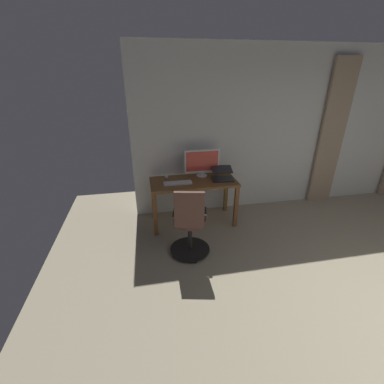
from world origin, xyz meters
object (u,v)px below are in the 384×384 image
(computer_monitor, at_px, (202,162))
(office_chair, at_px, (190,226))
(desk, at_px, (193,187))
(computer_keyboard, at_px, (178,183))
(laptop, at_px, (222,175))
(computer_mouse, at_px, (166,177))

(computer_monitor, bearing_deg, office_chair, 69.21)
(desk, xyz_separation_m, computer_monitor, (-0.18, -0.19, 0.35))
(computer_keyboard, xyz_separation_m, laptop, (-0.74, -0.07, 0.04))
(desk, relative_size, computer_mouse, 13.73)
(desk, distance_m, computer_monitor, 0.44)
(office_chair, xyz_separation_m, computer_mouse, (0.19, -1.07, 0.30))
(desk, height_order, computer_monitor, computer_monitor)
(laptop, distance_m, computer_mouse, 0.92)
(desk, height_order, computer_mouse, computer_mouse)
(desk, relative_size, office_chair, 1.34)
(laptop, bearing_deg, computer_keyboard, 11.93)
(computer_monitor, xyz_separation_m, laptop, (-0.30, 0.20, -0.19))
(desk, bearing_deg, laptop, 179.69)
(office_chair, distance_m, computer_mouse, 1.13)
(office_chair, xyz_separation_m, computer_monitor, (-0.40, -1.06, 0.52))
(office_chair, relative_size, computer_mouse, 10.25)
(desk, relative_size, computer_monitor, 2.37)
(laptop, relative_size, computer_mouse, 3.91)
(office_chair, relative_size, computer_monitor, 1.77)
(laptop, bearing_deg, desk, 6.32)
(computer_monitor, bearing_deg, computer_keyboard, 30.75)
(computer_keyboard, relative_size, computer_mouse, 4.39)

